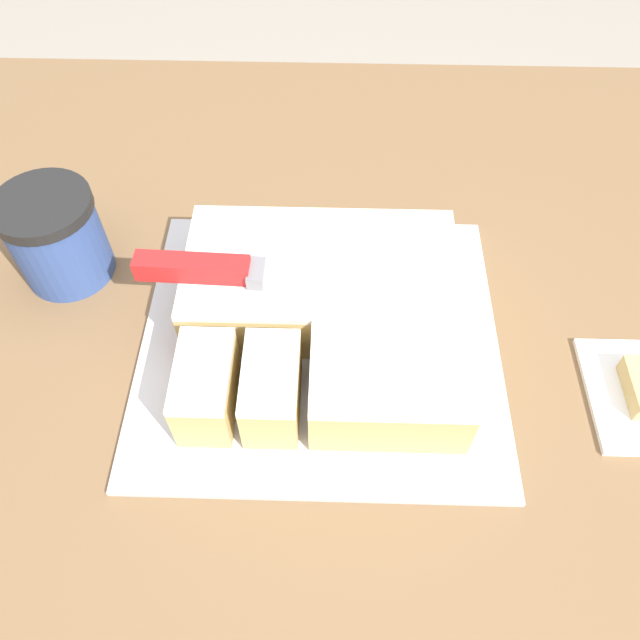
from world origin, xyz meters
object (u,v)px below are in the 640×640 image
Objects in this scene: cake_board at (320,341)px; coffee_cup at (57,237)px; cake at (325,317)px; knife at (227,271)px.

cake_board is 0.30m from coffee_cup.
knife is at bearing 167.39° from cake.
coffee_cup reaches higher than knife.
knife reaches higher than cake_board.
coffee_cup is (-0.19, 0.07, -0.03)m from knife.
knife is 0.20m from coffee_cup.
cake_board is 0.04m from cake.
cake_board is at bearing -138.80° from cake.
cake_board is 1.33× the size of cake.
knife is 2.74× the size of coffee_cup.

